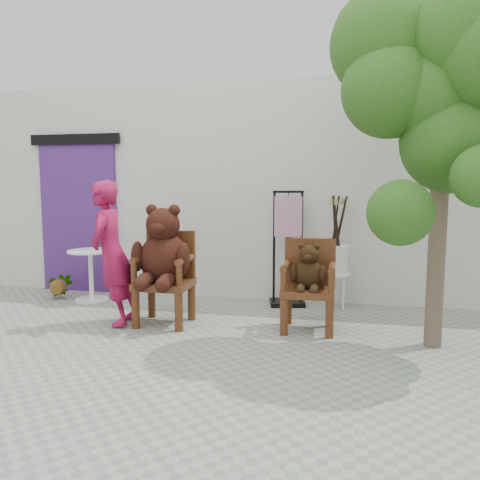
{
  "coord_description": "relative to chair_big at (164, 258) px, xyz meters",
  "views": [
    {
      "loc": [
        0.79,
        -3.73,
        1.57
      ],
      "look_at": [
        -0.33,
        1.54,
        0.95
      ],
      "focal_mm": 35.0,
      "sensor_mm": 36.0,
      "label": 1
    }
  ],
  "objects": [
    {
      "name": "tree",
      "position": [
        2.85,
        -0.21,
        1.77
      ],
      "size": [
        2.04,
        1.62,
        3.51
      ],
      "rotation": [
        0.0,
        0.0,
        -0.21
      ],
      "color": "#493A2C",
      "rests_on": "ground"
    },
    {
      "name": "doorway",
      "position": [
        -1.86,
        1.37,
        0.4
      ],
      "size": [
        1.4,
        0.11,
        2.33
      ],
      "color": "#49246D",
      "rests_on": "ground"
    },
    {
      "name": "display_stand",
      "position": [
        1.28,
        1.14,
        -0.18
      ],
      "size": [
        0.51,
        0.43,
        1.51
      ],
      "rotation": [
        0.0,
        0.0,
        0.2
      ],
      "color": "black",
      "rests_on": "ground"
    },
    {
      "name": "cafe_table",
      "position": [
        -1.39,
        0.82,
        -0.33
      ],
      "size": [
        0.6,
        0.6,
        0.7
      ],
      "rotation": [
        0.0,
        0.0,
        -0.18
      ],
      "color": "white",
      "rests_on": "ground"
    },
    {
      "name": "potted_plant",
      "position": [
        -1.92,
        0.89,
        -0.58
      ],
      "size": [
        0.43,
        0.41,
        0.37
      ],
      "primitive_type": "imported",
      "rotation": [
        0.0,
        0.0,
        0.42
      ],
      "color": "#193F11",
      "rests_on": "ground"
    },
    {
      "name": "chair_small",
      "position": [
        1.62,
        0.12,
        -0.18
      ],
      "size": [
        0.57,
        0.52,
        1.0
      ],
      "color": "#401F0D",
      "rests_on": "ground"
    },
    {
      "name": "ground_plane",
      "position": [
        1.14,
        -1.2,
        -0.77
      ],
      "size": [
        60.0,
        60.0,
        0.0
      ],
      "primitive_type": "plane",
      "color": "gray",
      "rests_on": "ground"
    },
    {
      "name": "chair_big",
      "position": [
        0.0,
        0.0,
        0.0
      ],
      "size": [
        0.68,
        0.72,
        1.37
      ],
      "color": "#401F0D",
      "rests_on": "ground"
    },
    {
      "name": "back_wall",
      "position": [
        1.14,
        1.9,
        0.73
      ],
      "size": [
        9.0,
        1.0,
        3.0
      ],
      "primitive_type": "cube",
      "color": "silver",
      "rests_on": "ground"
    },
    {
      "name": "person",
      "position": [
        -0.56,
        -0.13,
        0.05
      ],
      "size": [
        0.43,
        0.62,
        1.63
      ],
      "primitive_type": "imported",
      "rotation": [
        0.0,
        0.0,
        -1.5
      ],
      "color": "maroon",
      "rests_on": "ground"
    },
    {
      "name": "stool_bucket",
      "position": [
        1.92,
        1.15,
        -0.12
      ],
      "size": [
        0.32,
        0.32,
        1.45
      ],
      "rotation": [
        0.0,
        0.0,
        -0.01
      ],
      "color": "white",
      "rests_on": "ground"
    }
  ]
}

